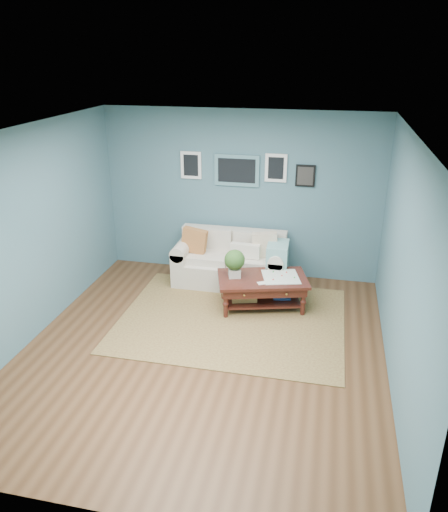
# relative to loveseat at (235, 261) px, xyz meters

# --- Properties ---
(room_shell) EXTENTS (5.00, 5.02, 2.70)m
(room_shell) POSITION_rel_loveseat_xyz_m (-0.01, -1.97, 0.98)
(room_shell) COLOR brown
(room_shell) RESTS_ON ground
(area_rug) EXTENTS (3.10, 2.48, 0.01)m
(area_rug) POSITION_rel_loveseat_xyz_m (0.19, -1.19, -0.37)
(area_rug) COLOR brown
(area_rug) RESTS_ON ground
(loveseat) EXTENTS (1.81, 0.82, 0.93)m
(loveseat) POSITION_rel_loveseat_xyz_m (0.00, 0.00, 0.00)
(loveseat) COLOR beige
(loveseat) RESTS_ON ground
(coffee_table) EXTENTS (1.43, 1.06, 0.89)m
(coffee_table) POSITION_rel_loveseat_xyz_m (0.47, -0.73, 0.02)
(coffee_table) COLOR #351A0F
(coffee_table) RESTS_ON ground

